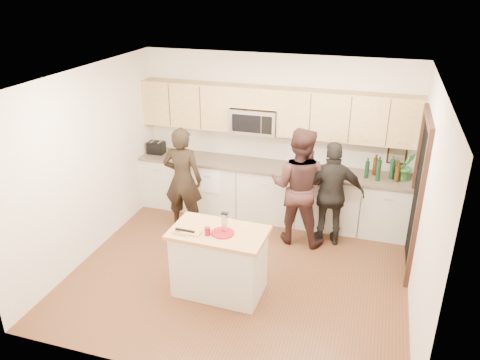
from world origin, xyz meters
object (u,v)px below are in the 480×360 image
(island, at_px, (219,261))
(woman_right, at_px, (332,195))
(woman_left, at_px, (183,179))
(woman_center, at_px, (299,186))
(toaster, at_px, (156,148))

(island, relative_size, woman_right, 0.75)
(woman_left, distance_m, woman_right, 2.32)
(woman_right, bearing_deg, woman_center, -7.05)
(woman_left, bearing_deg, island, 122.62)
(toaster, distance_m, woman_right, 3.18)
(woman_center, height_order, woman_right, woman_center)
(woman_left, xyz_separation_m, woman_center, (1.82, 0.15, 0.06))
(woman_left, height_order, woman_center, woman_center)
(island, bearing_deg, toaster, 133.34)
(island, bearing_deg, woman_left, 129.62)
(woman_center, bearing_deg, woman_left, 8.92)
(island, relative_size, toaster, 4.35)
(woman_left, relative_size, woman_center, 0.94)
(toaster, height_order, woman_left, woman_left)
(island, xyz_separation_m, woman_center, (0.71, 1.58, 0.46))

